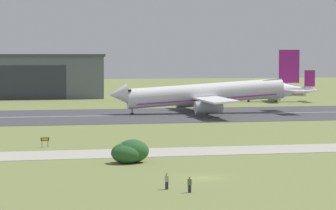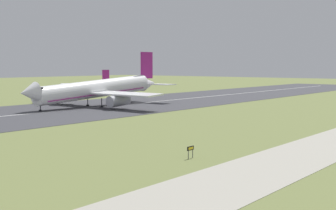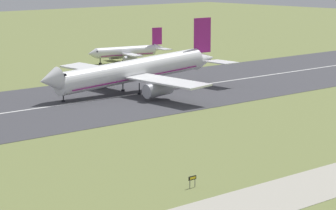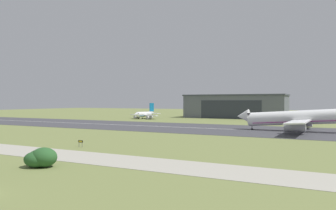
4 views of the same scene
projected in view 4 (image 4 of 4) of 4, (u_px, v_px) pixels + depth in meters
ground_plane at (171, 145)px, 80.51m from camera, size 677.91×677.91×0.00m
runway_strip at (229, 129)px, 124.29m from camera, size 437.91×46.97×0.06m
runway_centreline at (229, 129)px, 124.28m from camera, size 394.12×0.70×0.01m
taxiway_road at (113, 160)px, 59.46m from camera, size 328.43×10.62×0.05m
hangar_building at (235, 106)px, 208.65m from camera, size 63.69×23.08×14.99m
airplane_landing at (307, 118)px, 113.89m from camera, size 50.52×47.89×16.06m
airplane_parked_west at (144, 114)px, 197.70m from camera, size 23.30×17.59×9.60m
shrub_clump at (40, 158)px, 53.07m from camera, size 5.29×4.39×3.19m
runway_sign at (81, 142)px, 76.31m from camera, size 1.33×0.13×1.58m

